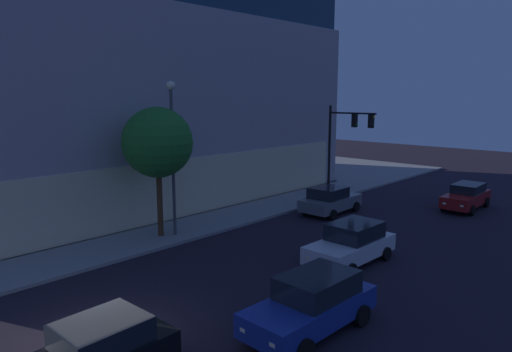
# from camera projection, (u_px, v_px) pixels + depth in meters

# --- Properties ---
(ground_plane) EXTENTS (120.00, 120.00, 0.00)m
(ground_plane) POSITION_uv_depth(u_px,v_px,m) (99.00, 341.00, 13.86)
(ground_plane) COLOR black
(modern_building) EXTENTS (30.81, 27.07, 15.04)m
(modern_building) POSITION_uv_depth(u_px,v_px,m) (82.00, 93.00, 35.90)
(modern_building) COLOR #4C4C51
(modern_building) RESTS_ON ground
(traffic_light_far_corner) EXTENTS (0.39, 3.61, 6.38)m
(traffic_light_far_corner) POSITION_uv_depth(u_px,v_px,m) (346.00, 134.00, 32.37)
(traffic_light_far_corner) COLOR black
(traffic_light_far_corner) RESTS_ON sidewalk_corner
(street_lamp_sidewalk) EXTENTS (0.44, 0.44, 7.78)m
(street_lamp_sidewalk) POSITION_uv_depth(u_px,v_px,m) (172.00, 140.00, 23.17)
(street_lamp_sidewalk) COLOR #484848
(street_lamp_sidewalk) RESTS_ON sidewalk_corner
(sidewalk_tree) EXTENTS (3.51, 3.51, 6.53)m
(sidewalk_tree) POSITION_uv_depth(u_px,v_px,m) (158.00, 143.00, 23.04)
(sidewalk_tree) COLOR #51341E
(sidewalk_tree) RESTS_ON sidewalk_corner
(car_blue) EXTENTS (4.71, 2.23, 1.78)m
(car_blue) POSITION_uv_depth(u_px,v_px,m) (312.00, 303.00, 14.36)
(car_blue) COLOR navy
(car_blue) RESTS_ON ground
(car_white) EXTENTS (4.56, 2.23, 1.75)m
(car_white) POSITION_uv_depth(u_px,v_px,m) (351.00, 243.00, 20.30)
(car_white) COLOR silver
(car_white) RESTS_ON ground
(car_grey) EXTENTS (4.36, 2.33, 1.68)m
(car_grey) POSITION_uv_depth(u_px,v_px,m) (330.00, 200.00, 28.83)
(car_grey) COLOR slate
(car_grey) RESTS_ON ground
(car_red) EXTENTS (4.68, 2.03, 1.61)m
(car_red) POSITION_uv_depth(u_px,v_px,m) (466.00, 196.00, 29.98)
(car_red) COLOR maroon
(car_red) RESTS_ON ground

